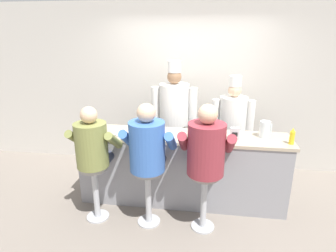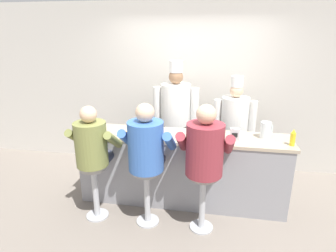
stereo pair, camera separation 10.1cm
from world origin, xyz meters
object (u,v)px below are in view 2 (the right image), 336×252
at_px(coffee_mug_white, 89,128).
at_px(diner_seated_maroon, 205,152).
at_px(diner_seated_blue, 147,149).
at_px(mustard_bottle_yellow, 293,138).
at_px(water_pitcher_clear, 265,130).
at_px(cook_in_whites_near, 176,114).
at_px(hot_sauce_bottle_orange, 193,132).
at_px(coffee_mug_tan, 151,135).
at_px(breakfast_plate, 124,133).
at_px(napkin_dispenser_chrome, 235,134).
at_px(cereal_bowl, 98,131).
at_px(cup_stack_steel, 201,123).
at_px(ketchup_bottle_red, 213,131).
at_px(diner_seated_olive, 93,147).
at_px(cook_in_whites_far, 234,125).

relative_size(coffee_mug_white, diner_seated_maroon, 0.09).
bearing_deg(diner_seated_blue, diner_seated_maroon, 0.07).
bearing_deg(coffee_mug_white, mustard_bottle_yellow, -1.26).
bearing_deg(water_pitcher_clear, cook_in_whites_near, 149.05).
distance_m(hot_sauce_bottle_orange, cook_in_whites_near, 0.96).
bearing_deg(coffee_mug_tan, hot_sauce_bottle_orange, 11.45).
xyz_separation_m(breakfast_plate, napkin_dispenser_chrome, (1.40, 0.03, 0.06)).
relative_size(diner_seated_blue, cook_in_whites_near, 0.82).
relative_size(napkin_dispenser_chrome, diner_seated_maroon, 0.10).
xyz_separation_m(cereal_bowl, cup_stack_steel, (1.33, 0.18, 0.13)).
xyz_separation_m(coffee_mug_tan, cook_in_whites_near, (0.16, 0.99, -0.01)).
distance_m(cereal_bowl, coffee_mug_tan, 0.73).
bearing_deg(coffee_mug_white, breakfast_plate, -2.49).
distance_m(mustard_bottle_yellow, cook_in_whites_near, 1.78).
bearing_deg(ketchup_bottle_red, diner_seated_olive, -163.25).
height_order(hot_sauce_bottle_orange, cup_stack_steel, cup_stack_steel).
bearing_deg(ketchup_bottle_red, breakfast_plate, 179.53).
bearing_deg(hot_sauce_bottle_orange, coffee_mug_white, 179.74).
height_order(cereal_bowl, diner_seated_olive, diner_seated_olive).
distance_m(hot_sauce_bottle_orange, water_pitcher_clear, 0.90).
bearing_deg(cereal_bowl, diner_seated_maroon, -15.53).
relative_size(mustard_bottle_yellow, cook_in_whites_far, 0.12).
height_order(mustard_bottle_yellow, hot_sauce_bottle_orange, mustard_bottle_yellow).
height_order(mustard_bottle_yellow, diner_seated_olive, diner_seated_olive).
bearing_deg(coffee_mug_tan, napkin_dispenser_chrome, 6.49).
bearing_deg(coffee_mug_tan, cereal_bowl, 175.47).
bearing_deg(water_pitcher_clear, napkin_dispenser_chrome, -160.35).
bearing_deg(diner_seated_olive, diner_seated_blue, 0.29).
distance_m(hot_sauce_bottle_orange, coffee_mug_white, 1.39).
bearing_deg(diner_seated_maroon, water_pitcher_clear, 39.21).
xyz_separation_m(cereal_bowl, diner_seated_olive, (0.09, -0.40, -0.06)).
bearing_deg(napkin_dispenser_chrome, water_pitcher_clear, 19.65).
bearing_deg(diner_seated_blue, hot_sauce_bottle_orange, 42.00).
distance_m(cereal_bowl, cook_in_whites_near, 1.29).
bearing_deg(mustard_bottle_yellow, hot_sauce_bottle_orange, 177.54).
xyz_separation_m(mustard_bottle_yellow, breakfast_plate, (-2.06, 0.03, -0.08)).
xyz_separation_m(mustard_bottle_yellow, hot_sauce_bottle_orange, (-1.16, 0.05, -0.02)).
distance_m(ketchup_bottle_red, diner_seated_maroon, 0.43).
relative_size(napkin_dispenser_chrome, diner_seated_olive, 0.10).
bearing_deg(mustard_bottle_yellow, water_pitcher_clear, 144.55).
xyz_separation_m(cup_stack_steel, cook_in_whites_far, (0.45, 0.71, -0.22)).
bearing_deg(cereal_bowl, coffee_mug_white, 160.50).
bearing_deg(diner_seated_olive, cup_stack_steel, 25.10).
bearing_deg(napkin_dispenser_chrome, breakfast_plate, -178.89).
distance_m(breakfast_plate, coffee_mug_white, 0.49).
height_order(diner_seated_olive, cook_in_whites_far, cook_in_whites_far).
height_order(water_pitcher_clear, diner_seated_blue, diner_seated_blue).
bearing_deg(diner_seated_maroon, mustard_bottle_yellow, 21.29).
height_order(water_pitcher_clear, napkin_dispenser_chrome, water_pitcher_clear).
bearing_deg(coffee_mug_white, diner_seated_olive, -61.50).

